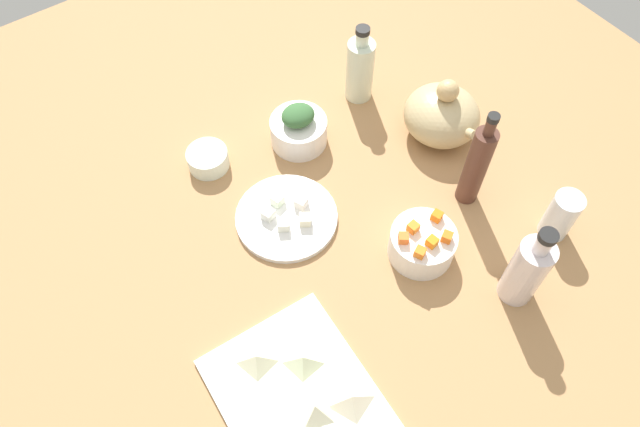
% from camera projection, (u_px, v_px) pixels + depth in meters
% --- Properties ---
extents(tabletop, '(1.90, 1.90, 0.03)m').
position_uv_depth(tabletop, '(320.00, 231.00, 1.19)').
color(tabletop, '#A97B4E').
rests_on(tabletop, ground).
extents(cutting_board, '(0.32, 0.26, 0.01)m').
position_uv_depth(cutting_board, '(300.00, 400.00, 0.99)').
color(cutting_board, white).
rests_on(cutting_board, tabletop).
extents(plate_tofu, '(0.20, 0.20, 0.01)m').
position_uv_depth(plate_tofu, '(287.00, 217.00, 1.19)').
color(plate_tofu, white).
rests_on(plate_tofu, tabletop).
extents(bowl_greens, '(0.12, 0.12, 0.06)m').
position_uv_depth(bowl_greens, '(299.00, 131.00, 1.27)').
color(bowl_greens, white).
rests_on(bowl_greens, tabletop).
extents(bowl_carrots, '(0.13, 0.13, 0.06)m').
position_uv_depth(bowl_carrots, '(422.00, 244.00, 1.12)').
color(bowl_carrots, white).
rests_on(bowl_carrots, tabletop).
extents(bowl_small_side, '(0.09, 0.09, 0.04)m').
position_uv_depth(bowl_small_side, '(208.00, 159.00, 1.25)').
color(bowl_small_side, white).
rests_on(bowl_small_side, tabletop).
extents(teapot, '(0.18, 0.16, 0.15)m').
position_uv_depth(teapot, '(442.00, 115.00, 1.26)').
color(teapot, tan).
rests_on(teapot, tabletop).
extents(bottle_0, '(0.06, 0.06, 0.19)m').
position_uv_depth(bottle_0, '(360.00, 69.00, 1.31)').
color(bottle_0, silver).
rests_on(bottle_0, tabletop).
extents(bottle_1, '(0.06, 0.06, 0.21)m').
position_uv_depth(bottle_1, '(527.00, 270.00, 1.03)').
color(bottle_1, silver).
rests_on(bottle_1, tabletop).
extents(bottle_2, '(0.04, 0.04, 0.24)m').
position_uv_depth(bottle_2, '(477.00, 165.00, 1.13)').
color(bottle_2, '#502E23').
rests_on(bottle_2, tabletop).
extents(drinking_glass_0, '(0.06, 0.06, 0.11)m').
position_uv_depth(drinking_glass_0, '(561.00, 216.00, 1.13)').
color(drinking_glass_0, white).
rests_on(drinking_glass_0, tabletop).
extents(carrot_cube_0, '(0.02, 0.02, 0.02)m').
position_uv_depth(carrot_cube_0, '(447.00, 237.00, 1.08)').
color(carrot_cube_0, orange).
rests_on(carrot_cube_0, bowl_carrots).
extents(carrot_cube_1, '(0.02, 0.02, 0.02)m').
position_uv_depth(carrot_cube_1, '(413.00, 227.00, 1.10)').
color(carrot_cube_1, orange).
rests_on(carrot_cube_1, bowl_carrots).
extents(carrot_cube_2, '(0.02, 0.02, 0.02)m').
position_uv_depth(carrot_cube_2, '(437.00, 216.00, 1.11)').
color(carrot_cube_2, orange).
rests_on(carrot_cube_2, bowl_carrots).
extents(carrot_cube_3, '(0.02, 0.02, 0.02)m').
position_uv_depth(carrot_cube_3, '(420.00, 252.00, 1.07)').
color(carrot_cube_3, orange).
rests_on(carrot_cube_3, bowl_carrots).
extents(carrot_cube_4, '(0.02, 0.02, 0.02)m').
position_uv_depth(carrot_cube_4, '(432.00, 242.00, 1.08)').
color(carrot_cube_4, orange).
rests_on(carrot_cube_4, bowl_carrots).
extents(carrot_cube_5, '(0.03, 0.03, 0.02)m').
position_uv_depth(carrot_cube_5, '(403.00, 238.00, 1.08)').
color(carrot_cube_5, orange).
rests_on(carrot_cube_5, bowl_carrots).
extents(chopped_greens_mound, '(0.07, 0.08, 0.04)m').
position_uv_depth(chopped_greens_mound, '(298.00, 115.00, 1.23)').
color(chopped_greens_mound, '#396536').
rests_on(chopped_greens_mound, bowl_greens).
extents(tofu_cube_0, '(0.03, 0.03, 0.02)m').
position_uv_depth(tofu_cube_0, '(277.00, 200.00, 1.19)').
color(tofu_cube_0, white).
rests_on(tofu_cube_0, plate_tofu).
extents(tofu_cube_1, '(0.03, 0.03, 0.02)m').
position_uv_depth(tofu_cube_1, '(268.00, 214.00, 1.17)').
color(tofu_cube_1, white).
rests_on(tofu_cube_1, plate_tofu).
extents(tofu_cube_2, '(0.03, 0.03, 0.02)m').
position_uv_depth(tofu_cube_2, '(305.00, 220.00, 1.16)').
color(tofu_cube_2, '#FBF0CC').
rests_on(tofu_cube_2, plate_tofu).
extents(tofu_cube_3, '(0.03, 0.03, 0.02)m').
position_uv_depth(tofu_cube_3, '(301.00, 203.00, 1.18)').
color(tofu_cube_3, silver).
rests_on(tofu_cube_3, plate_tofu).
extents(tofu_cube_4, '(0.03, 0.03, 0.02)m').
position_uv_depth(tofu_cube_4, '(283.00, 225.00, 1.16)').
color(tofu_cube_4, white).
rests_on(tofu_cube_4, plate_tofu).
extents(dumpling_0, '(0.07, 0.07, 0.03)m').
position_uv_depth(dumpling_0, '(257.00, 359.00, 1.01)').
color(dumpling_0, beige).
rests_on(dumpling_0, cutting_board).
extents(dumpling_1, '(0.07, 0.07, 0.03)m').
position_uv_depth(dumpling_1, '(352.00, 399.00, 0.97)').
color(dumpling_1, beige).
rests_on(dumpling_1, cutting_board).
extents(dumpling_2, '(0.07, 0.07, 0.03)m').
position_uv_depth(dumpling_2, '(303.00, 360.00, 1.01)').
color(dumpling_2, beige).
rests_on(dumpling_2, cutting_board).
extents(dumpling_4, '(0.07, 0.07, 0.03)m').
position_uv_depth(dumpling_4, '(315.00, 409.00, 0.97)').
color(dumpling_4, beige).
rests_on(dumpling_4, cutting_board).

